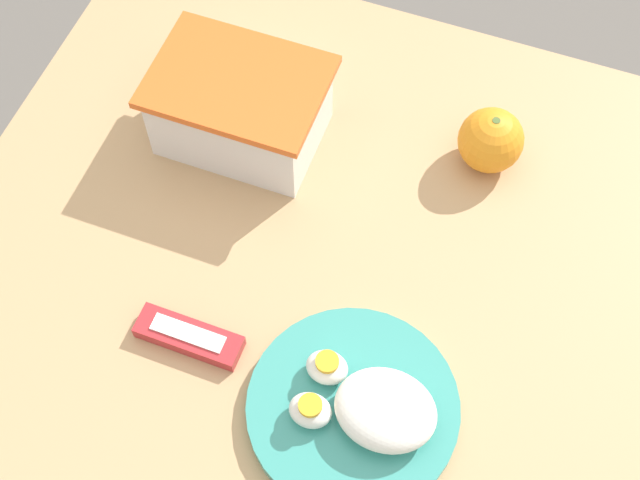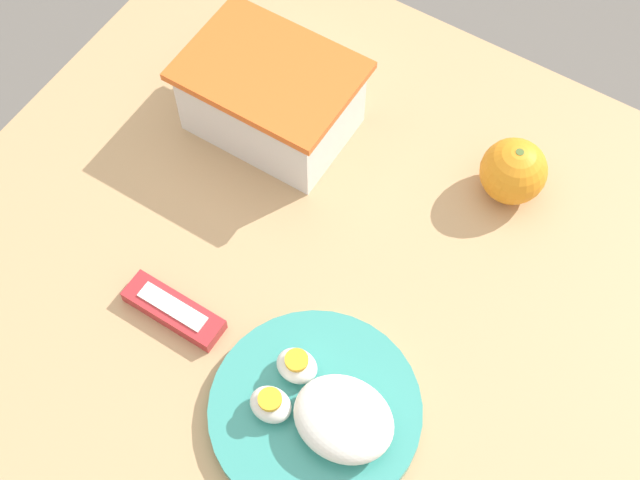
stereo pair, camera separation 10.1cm
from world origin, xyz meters
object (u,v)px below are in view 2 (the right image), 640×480
rice_plate (321,411)px  candy_bar (174,310)px  orange_fruit (513,171)px  food_container (272,101)px

rice_plate → candy_bar: rice_plate is taller
candy_bar → rice_plate: bearing=-4.1°
orange_fruit → rice_plate: (-0.04, -0.36, -0.02)m
orange_fruit → rice_plate: size_ratio=0.35×
food_container → orange_fruit: bearing=13.1°
food_container → orange_fruit: (0.29, 0.07, -0.01)m
rice_plate → candy_bar: bearing=175.9°
food_container → candy_bar: (0.05, -0.28, -0.04)m
orange_fruit → rice_plate: 0.36m
orange_fruit → candy_bar: orange_fruit is taller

